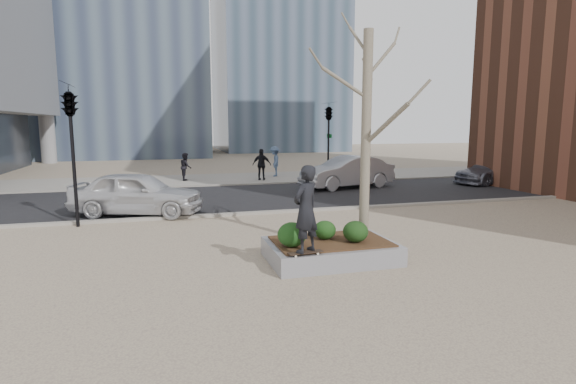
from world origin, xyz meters
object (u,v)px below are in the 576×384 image
object	(u,v)px
planter	(331,251)
skateboard	(306,254)
skateboarder	(306,209)
police_car	(137,193)

from	to	relation	value
planter	skateboard	world-z (taller)	skateboard
planter	skateboarder	xyz separation A→B (m)	(-0.92, -0.88, 1.24)
planter	police_car	distance (m)	8.46
skateboard	police_car	distance (m)	8.75
skateboarder	planter	bearing A→B (deg)	-169.08
skateboard	skateboarder	distance (m)	0.98
skateboard	police_car	xyz separation A→B (m)	(-3.80, 7.88, 0.32)
skateboarder	police_car	bearing A→B (deg)	-96.97
skateboarder	police_car	world-z (taller)	skateboarder
planter	skateboard	size ratio (longest dim) A/B	3.85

